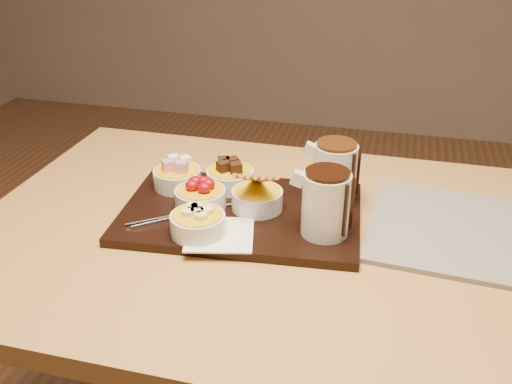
% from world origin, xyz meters
% --- Properties ---
extents(dining_table, '(1.20, 0.80, 0.75)m').
position_xyz_m(dining_table, '(0.00, 0.00, 0.65)').
color(dining_table, '#B58543').
rests_on(dining_table, ground).
extents(serving_board, '(0.48, 0.34, 0.02)m').
position_xyz_m(serving_board, '(-0.09, 0.03, 0.76)').
color(serving_board, black).
rests_on(serving_board, dining_table).
extents(napkin, '(0.14, 0.14, 0.00)m').
position_xyz_m(napkin, '(-0.11, -0.07, 0.77)').
color(napkin, white).
rests_on(napkin, serving_board).
extents(bowl_marshmallows, '(0.10, 0.10, 0.04)m').
position_xyz_m(bowl_marshmallows, '(-0.25, 0.09, 0.79)').
color(bowl_marshmallows, beige).
rests_on(bowl_marshmallows, serving_board).
extents(bowl_cake, '(0.10, 0.10, 0.04)m').
position_xyz_m(bowl_cake, '(-0.14, 0.12, 0.79)').
color(bowl_cake, beige).
rests_on(bowl_cake, serving_board).
extents(bowl_strawberries, '(0.10, 0.10, 0.04)m').
position_xyz_m(bowl_strawberries, '(-0.17, 0.02, 0.79)').
color(bowl_strawberries, beige).
rests_on(bowl_strawberries, serving_board).
extents(bowl_biscotti, '(0.10, 0.10, 0.04)m').
position_xyz_m(bowl_biscotti, '(-0.07, 0.04, 0.79)').
color(bowl_biscotti, beige).
rests_on(bowl_biscotti, serving_board).
extents(bowl_bananas, '(0.10, 0.10, 0.04)m').
position_xyz_m(bowl_bananas, '(-0.15, -0.08, 0.79)').
color(bowl_bananas, beige).
rests_on(bowl_bananas, serving_board).
extents(pitcher_dark_chocolate, '(0.09, 0.09, 0.12)m').
position_xyz_m(pitcher_dark_chocolate, '(0.08, -0.02, 0.83)').
color(pitcher_dark_chocolate, silver).
rests_on(pitcher_dark_chocolate, serving_board).
extents(pitcher_milk_chocolate, '(0.09, 0.09, 0.12)m').
position_xyz_m(pitcher_milk_chocolate, '(0.07, 0.11, 0.83)').
color(pitcher_milk_chocolate, silver).
rests_on(pitcher_milk_chocolate, serving_board).
extents(fondue_skewers, '(0.18, 0.23, 0.01)m').
position_xyz_m(fondue_skewers, '(-0.18, -0.01, 0.77)').
color(fondue_skewers, silver).
rests_on(fondue_skewers, serving_board).
extents(newspaper, '(0.42, 0.34, 0.01)m').
position_xyz_m(newspaper, '(0.35, 0.07, 0.76)').
color(newspaper, beige).
rests_on(newspaper, dining_table).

